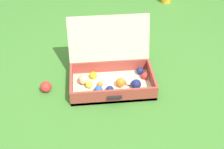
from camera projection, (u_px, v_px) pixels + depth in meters
name	position (u px, v px, depth m)	size (l,w,h in m)	color
ground_plane	(124.00, 91.00, 2.42)	(16.00, 16.00, 0.00)	#3D7A2D
open_suitcase	(111.00, 71.00, 2.44)	(0.67, 0.53, 0.50)	beige
stray_ball_on_grass	(46.00, 87.00, 2.40)	(0.09, 0.09, 0.09)	red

